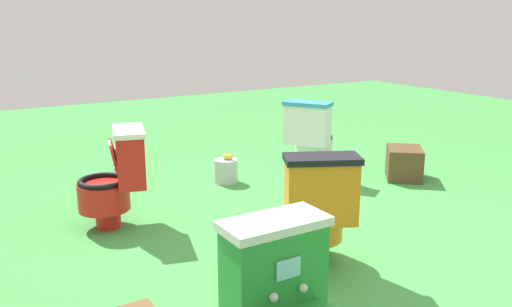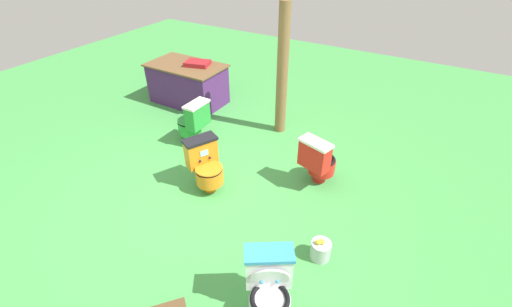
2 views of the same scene
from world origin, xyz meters
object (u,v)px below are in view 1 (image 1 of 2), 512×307
Objects in this scene: toilet_white at (311,136)px; small_crate at (404,163)px; toilet_orange at (317,208)px; lemon_bucket at (226,170)px; toilet_red at (116,177)px.

small_crate is at bearing 16.01° from toilet_white.
lemon_bucket is (1.78, -0.33, -0.25)m from toilet_orange.
toilet_red is 1.32m from lemon_bucket.
toilet_red is at bearing 150.48° from toilet_orange.
toilet_red and toilet_orange have the same top height.
toilet_orange and toilet_white have the same top height.
toilet_white is (0.35, -2.02, 0.00)m from toilet_red.
lemon_bucket is at bearing -134.85° from toilet_white.
lemon_bucket is at bearing -49.65° from toilet_red.
toilet_orange is at bearing -68.88° from toilet_white.
toilet_red is 1.51m from toilet_orange.
toilet_white is at bearing 80.25° from toilet_orange.
toilet_white is 0.91m from small_crate.
small_crate is (-0.59, -0.67, -0.23)m from toilet_white.
toilet_white is at bearing -63.99° from toilet_red.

